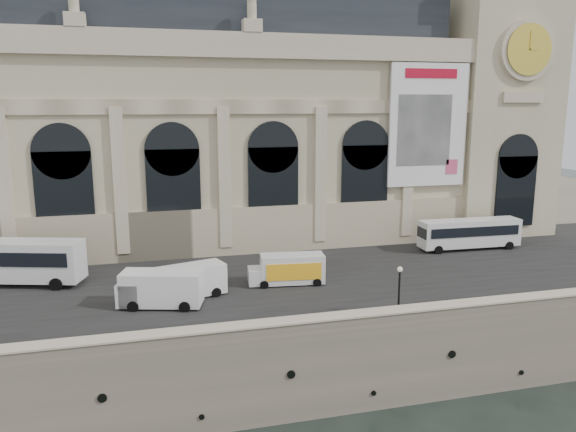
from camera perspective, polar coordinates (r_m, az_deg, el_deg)
name	(u,v)px	position (r m, az deg, el deg)	size (l,w,h in m)	color
ground	(262,427)	(40.21, -2.64, -20.66)	(260.00, 260.00, 0.00)	black
quay	(203,252)	(71.13, -8.63, -3.68)	(160.00, 70.00, 6.00)	gray
street	(228,279)	(50.26, -6.09, -6.40)	(160.00, 24.00, 0.06)	#2D2D2D
parapet	(259,331)	(37.67, -2.93, -11.61)	(160.00, 1.40, 1.21)	gray
museum	(148,118)	(64.26, -14.05, 9.62)	(69.00, 18.70, 29.10)	beige
clock_pavilion	(486,86)	(73.78, 19.47, 12.37)	(13.00, 14.72, 36.70)	beige
bus_left	(5,260)	(53.72, -26.83, -4.04)	(13.39, 6.50, 3.89)	silver
bus_right	(469,233)	(62.63, 17.95, -1.64)	(11.08, 2.88, 3.24)	silver
van_b	(157,289)	(44.26, -13.18, -7.23)	(6.68, 3.97, 2.80)	white
van_c	(185,282)	(45.71, -10.41, -6.63)	(6.27, 3.81, 2.62)	white
box_truck	(288,270)	(48.36, 0.00, -5.46)	(6.69, 2.95, 2.62)	silver
lamp_right	(399,292)	(41.79, 11.21, -7.59)	(0.39, 0.39, 3.81)	black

